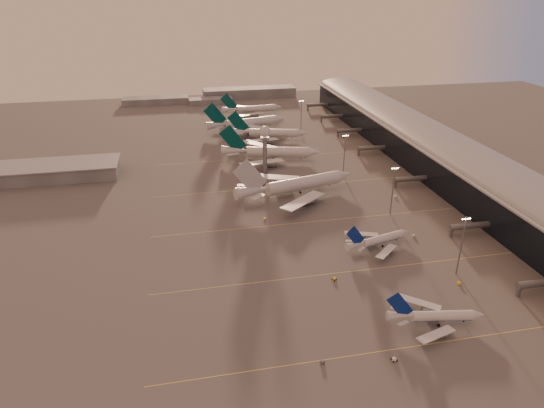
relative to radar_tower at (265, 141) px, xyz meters
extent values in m
plane|color=#545151|center=(-5.00, -120.00, -20.95)|extent=(700.00, 700.00, 0.00)
cube|color=#E8DD52|center=(25.00, -155.00, -20.94)|extent=(180.00, 0.25, 0.02)
cube|color=#E8DD52|center=(25.00, -110.00, -20.94)|extent=(180.00, 0.25, 0.02)
cube|color=#E8DD52|center=(25.00, -65.00, -20.94)|extent=(180.00, 0.25, 0.02)
cube|color=#E8DD52|center=(25.00, -20.00, -20.94)|extent=(180.00, 0.25, 0.02)
cube|color=#E8DD52|center=(25.00, 30.00, -20.94)|extent=(180.00, 0.25, 0.02)
cube|color=black|center=(103.00, -10.00, -11.95)|extent=(36.00, 360.00, 18.00)
cylinder|color=gray|center=(103.00, -10.00, -2.95)|extent=(10.08, 360.00, 10.08)
cube|color=gray|center=(103.00, -10.00, -2.75)|extent=(40.00, 362.00, 0.80)
cube|color=slate|center=(67.00, -138.00, -18.75)|extent=(1.20, 1.20, 4.40)
cylinder|color=slate|center=(77.00, -92.00, -16.45)|extent=(22.00, 2.80, 2.80)
cube|color=slate|center=(67.00, -92.00, -18.75)|extent=(1.20, 1.20, 4.40)
cylinder|color=slate|center=(77.00, -34.00, -16.45)|extent=(22.00, 2.80, 2.80)
cube|color=slate|center=(67.00, -34.00, -18.75)|extent=(1.20, 1.20, 4.40)
cylinder|color=slate|center=(77.00, 22.00, -16.45)|extent=(22.00, 2.80, 2.80)
cube|color=slate|center=(67.00, 22.00, -18.75)|extent=(1.20, 1.20, 4.40)
cylinder|color=slate|center=(77.00, 64.00, -16.45)|extent=(22.00, 2.80, 2.80)
cube|color=slate|center=(67.00, 64.00, -18.75)|extent=(1.20, 1.20, 4.40)
cylinder|color=slate|center=(77.00, 106.00, -16.45)|extent=(22.00, 2.80, 2.80)
cube|color=slate|center=(67.00, 106.00, -18.75)|extent=(1.20, 1.20, 4.40)
cylinder|color=slate|center=(77.00, 146.00, -16.45)|extent=(22.00, 2.80, 2.80)
cube|color=slate|center=(67.00, 146.00, -18.75)|extent=(1.20, 1.20, 4.40)
cube|color=slate|center=(-125.00, 20.00, -16.95)|extent=(80.00, 25.00, 8.00)
cube|color=gray|center=(-125.00, 20.00, -12.75)|extent=(82.00, 27.00, 0.60)
cylinder|color=slate|center=(0.00, 0.00, -9.95)|extent=(2.60, 2.60, 22.00)
cylinder|color=slate|center=(0.00, 0.00, 1.55)|extent=(5.20, 5.20, 1.20)
sphere|color=silver|center=(0.00, 0.00, 5.45)|extent=(6.40, 6.40, 6.40)
cylinder|color=slate|center=(0.00, 0.00, 9.15)|extent=(0.16, 0.16, 2.00)
cylinder|color=slate|center=(53.00, -120.00, -8.45)|extent=(0.56, 0.56, 25.00)
cube|color=slate|center=(53.00, -120.00, 3.55)|extent=(3.60, 0.25, 0.25)
sphere|color=#FFEABF|center=(51.50, -120.00, 3.15)|extent=(0.56, 0.56, 0.56)
sphere|color=#FFEABF|center=(52.50, -120.00, 3.15)|extent=(0.56, 0.56, 0.56)
sphere|color=#FFEABF|center=(53.50, -120.00, 3.15)|extent=(0.56, 0.56, 0.56)
sphere|color=#FFEABF|center=(54.50, -120.00, 3.15)|extent=(0.56, 0.56, 0.56)
cylinder|color=slate|center=(50.00, -65.00, -8.45)|extent=(0.56, 0.56, 25.00)
cube|color=slate|center=(50.00, -65.00, 3.55)|extent=(3.60, 0.25, 0.25)
sphere|color=#FFEABF|center=(48.50, -65.00, 3.15)|extent=(0.56, 0.56, 0.56)
sphere|color=#FFEABF|center=(49.50, -65.00, 3.15)|extent=(0.56, 0.56, 0.56)
sphere|color=#FFEABF|center=(50.50, -65.00, 3.15)|extent=(0.56, 0.56, 0.56)
sphere|color=#FFEABF|center=(51.50, -65.00, 3.15)|extent=(0.56, 0.56, 0.56)
cylinder|color=slate|center=(45.00, -10.00, -8.45)|extent=(0.56, 0.56, 25.00)
cube|color=slate|center=(45.00, -10.00, 3.55)|extent=(3.60, 0.25, 0.25)
sphere|color=#FFEABF|center=(43.50, -10.00, 3.15)|extent=(0.56, 0.56, 0.56)
sphere|color=#FFEABF|center=(44.50, -10.00, 3.15)|extent=(0.56, 0.56, 0.56)
sphere|color=#FFEABF|center=(45.50, -10.00, 3.15)|extent=(0.56, 0.56, 0.56)
sphere|color=#FFEABF|center=(46.50, -10.00, 3.15)|extent=(0.56, 0.56, 0.56)
cylinder|color=slate|center=(43.00, 80.00, -8.45)|extent=(0.56, 0.56, 25.00)
cube|color=slate|center=(43.00, 80.00, 3.55)|extent=(3.60, 0.25, 0.25)
sphere|color=#FFEABF|center=(41.50, 80.00, 3.15)|extent=(0.56, 0.56, 0.56)
sphere|color=#FFEABF|center=(42.50, 80.00, 3.15)|extent=(0.56, 0.56, 0.56)
sphere|color=#FFEABF|center=(43.50, 80.00, 3.15)|extent=(0.56, 0.56, 0.56)
sphere|color=#FFEABF|center=(44.50, 80.00, 3.15)|extent=(0.56, 0.56, 0.56)
cube|color=slate|center=(-65.00, 200.00, -17.95)|extent=(60.00, 18.00, 6.00)
cube|color=slate|center=(25.00, 210.00, -16.45)|extent=(90.00, 20.00, 9.00)
cube|color=slate|center=(-15.00, 190.00, -18.45)|extent=(40.00, 15.00, 5.00)
cylinder|color=silver|center=(31.54, -146.61, -18.14)|extent=(20.49, 6.74, 3.44)
cylinder|color=navy|center=(31.54, -146.61, -18.92)|extent=(19.93, 5.72, 2.48)
cone|color=silver|center=(43.42, -148.60, -18.14)|extent=(4.42, 4.04, 3.44)
cone|color=silver|center=(17.40, -144.23, -17.71)|extent=(8.92, 4.79, 3.44)
cube|color=silver|center=(25.24, -154.13, -18.75)|extent=(14.93, 7.84, 1.08)
cylinder|color=gray|center=(28.00, -152.56, -20.32)|extent=(4.23, 2.85, 2.23)
cube|color=gray|center=(28.00, -152.56, -19.35)|extent=(0.31, 0.27, 1.38)
cube|color=silver|center=(28.05, -137.44, -18.75)|extent=(13.65, 11.59, 1.08)
cylinder|color=gray|center=(30.14, -139.82, -20.32)|extent=(4.23, 2.85, 2.23)
cube|color=gray|center=(30.14, -139.82, -19.35)|extent=(0.31, 0.27, 1.38)
cube|color=navy|center=(16.98, -144.16, -13.46)|extent=(9.36, 1.88, 10.25)
cube|color=silver|center=(16.78, -148.09, -17.63)|extent=(4.16, 2.51, 0.23)
cube|color=silver|center=(18.08, -140.38, -17.63)|extent=(4.03, 3.46, 0.23)
cylinder|color=black|center=(39.10, -147.88, -20.50)|extent=(0.45, 0.45, 0.90)
cylinder|color=black|center=(30.26, -144.37, -20.45)|extent=(1.06, 0.61, 1.00)
cylinder|color=black|center=(29.60, -148.30, -20.45)|extent=(1.06, 0.61, 1.00)
cylinder|color=silver|center=(33.86, -93.00, -18.11)|extent=(20.65, 8.67, 3.48)
cylinder|color=navy|center=(33.86, -93.00, -18.89)|extent=(20.00, 7.62, 2.51)
cone|color=silver|center=(45.64, -89.84, -18.11)|extent=(4.72, 4.39, 3.48)
cone|color=silver|center=(19.84, -96.77, -17.67)|extent=(9.18, 5.59, 3.48)
cube|color=silver|center=(31.23, -102.58, -18.72)|extent=(13.15, 12.60, 1.09)
cylinder|color=gray|center=(33.11, -99.98, -20.31)|extent=(4.41, 3.21, 2.26)
cube|color=gray|center=(33.11, -99.98, -19.33)|extent=(0.32, 0.29, 1.39)
cube|color=silver|center=(26.79, -86.04, -18.72)|extent=(15.18, 6.65, 1.09)
cylinder|color=gray|center=(29.72, -87.34, -20.31)|extent=(4.41, 3.21, 2.26)
cube|color=gray|center=(29.72, -87.34, -19.33)|extent=(0.32, 0.29, 1.39)
cube|color=navy|center=(19.43, -96.88, -13.37)|extent=(9.31, 2.79, 10.37)
cube|color=silver|center=(20.90, -100.58, -17.59)|extent=(3.96, 3.72, 0.23)
cube|color=silver|center=(18.85, -92.94, -17.59)|extent=(4.17, 2.21, 0.23)
cylinder|color=black|center=(41.36, -90.99, -20.49)|extent=(0.46, 0.46, 0.92)
cylinder|color=black|center=(31.74, -91.49, -20.45)|extent=(1.09, 0.70, 1.01)
cylinder|color=black|center=(32.79, -95.38, -20.45)|extent=(1.09, 0.70, 1.01)
cylinder|color=silver|center=(15.26, -31.19, -16.30)|extent=(43.21, 16.90, 6.70)
cylinder|color=silver|center=(15.26, -31.19, -17.81)|extent=(41.93, 14.87, 4.82)
cone|color=silver|center=(40.08, -24.99, -16.30)|extent=(9.67, 8.51, 6.70)
cone|color=silver|center=(-14.26, -38.57, -15.47)|extent=(19.07, 10.86, 6.70)
cube|color=silver|center=(9.44, -51.02, -17.48)|extent=(27.63, 25.90, 1.99)
cylinder|color=gray|center=(13.44, -45.68, -20.19)|extent=(9.11, 6.24, 4.35)
cube|color=gray|center=(13.44, -45.68, -18.65)|extent=(0.38, 0.34, 2.68)
cube|color=silver|center=(0.79, -16.43, -17.48)|extent=(31.58, 14.34, 1.99)
cylinder|color=gray|center=(6.84, -19.26, -20.19)|extent=(9.11, 6.24, 4.35)
cube|color=gray|center=(6.84, -19.26, -18.65)|extent=(0.38, 0.34, 2.68)
cube|color=#B5B8BE|center=(-15.13, -38.79, -7.55)|extent=(18.10, 4.87, 19.88)
cube|color=silver|center=(-12.59, -46.71, -15.30)|extent=(8.35, 7.72, 0.27)
cube|color=silver|center=(-16.62, -30.61, -15.30)|extent=(8.76, 4.76, 0.27)
cylinder|color=black|center=(31.06, -27.24, -20.41)|extent=(0.54, 0.54, 1.08)
cylinder|color=black|center=(11.33, -29.72, -20.36)|extent=(1.28, 0.81, 1.19)
cylinder|color=black|center=(12.48, -34.34, -20.36)|extent=(1.28, 0.81, 1.19)
cylinder|color=silver|center=(12.76, 23.08, -16.52)|extent=(39.25, 14.51, 6.26)
cylinder|color=silver|center=(12.76, 23.08, -17.93)|extent=(38.11, 12.63, 4.51)
cone|color=silver|center=(35.38, 18.07, -16.52)|extent=(8.69, 7.74, 6.26)
cone|color=silver|center=(-14.13, 29.05, -15.74)|extent=(17.24, 9.63, 6.26)
cube|color=silver|center=(-0.11, 9.22, -17.62)|extent=(28.90, 13.82, 1.85)
cylinder|color=gray|center=(5.37, 11.96, -20.19)|extent=(8.21, 5.60, 4.07)
cube|color=gray|center=(5.37, 11.96, -18.72)|extent=(0.37, 0.33, 2.50)
cube|color=silver|center=(6.96, 41.09, -17.62)|extent=(25.67, 23.26, 1.85)
cylinder|color=gray|center=(10.76, 36.30, -20.19)|extent=(8.21, 5.60, 4.07)
cube|color=gray|center=(10.76, 36.30, -18.72)|extent=(0.37, 0.33, 2.50)
cube|color=#02393A|center=(-14.92, 29.22, -8.27)|extent=(16.89, 4.10, 18.52)
cube|color=silver|center=(-16.02, 21.77, -15.59)|extent=(7.96, 4.49, 0.27)
cube|color=silver|center=(-12.77, 36.44, -15.59)|extent=(7.63, 6.88, 0.27)
cylinder|color=black|center=(27.16, 19.89, -20.41)|extent=(0.54, 0.54, 1.08)
cylinder|color=black|center=(10.22, 26.08, -20.36)|extent=(1.28, 0.78, 1.19)
cylinder|color=black|center=(9.19, 21.44, -20.36)|extent=(1.28, 0.78, 1.19)
cylinder|color=silver|center=(19.29, 67.09, -16.99)|extent=(35.11, 13.51, 5.61)
cylinder|color=silver|center=(19.29, 67.09, -18.25)|extent=(34.07, 11.82, 4.04)
cone|color=silver|center=(39.47, 62.29, -16.99)|extent=(7.84, 7.01, 5.61)
cone|color=silver|center=(-4.70, 72.81, -16.29)|extent=(15.48, 8.83, 5.61)
cube|color=silver|center=(7.57, 54.86, -17.97)|extent=(25.89, 12.02, 1.66)
cylinder|color=gray|center=(12.51, 57.23, -20.27)|extent=(7.39, 5.10, 3.64)
cube|color=gray|center=(12.51, 57.23, -18.95)|extent=(0.34, 0.30, 2.24)
cube|color=silver|center=(14.35, 83.30, -17.97)|extent=(22.79, 21.07, 1.66)
cylinder|color=gray|center=(17.69, 78.95, -20.27)|extent=(7.39, 5.10, 3.64)
cube|color=gray|center=(17.69, 78.95, -18.95)|extent=(0.34, 0.30, 2.24)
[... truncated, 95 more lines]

